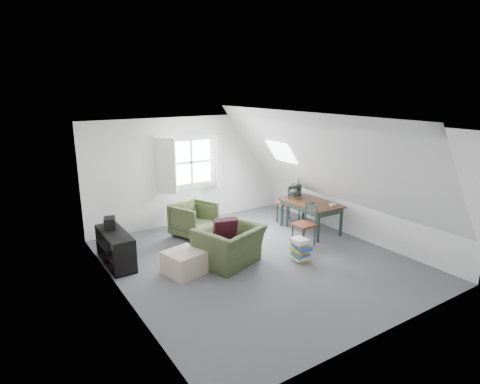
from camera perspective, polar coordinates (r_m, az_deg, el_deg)
floor at (r=7.63m, az=2.53°, el=-9.73°), size 5.50×5.50×0.00m
ceiling at (r=6.97m, az=2.77°, el=9.30°), size 5.50×5.50×0.00m
wall_back at (r=9.51m, az=-7.03°, el=3.08°), size 5.00×0.00×5.00m
wall_front at (r=5.33m, az=20.22°, el=-7.26°), size 5.00×0.00×5.00m
wall_left at (r=6.15m, az=-16.72°, el=-4.01°), size 0.00×5.50×5.50m
wall_right at (r=8.85m, az=15.95°, el=1.73°), size 0.00×5.50×5.50m
slope_left at (r=6.32m, az=-8.82°, el=1.90°), size 3.19×5.50×4.48m
slope_right at (r=8.07m, az=11.72°, el=4.57°), size 3.19×5.50×4.48m
dormer_window at (r=9.40m, az=-6.87°, el=4.20°), size 1.71×0.35×1.30m
skylight at (r=9.03m, az=5.92°, el=5.68°), size 0.35×0.75×0.47m
armchair_near at (r=7.52m, az=-1.49°, el=-10.12°), size 1.35×1.27×0.71m
armchair_far at (r=8.88m, az=-6.52°, el=-6.19°), size 1.04×1.05×0.74m
throw_pillow at (r=7.39m, az=-2.13°, el=-5.26°), size 0.48×0.35×0.44m
ottoman at (r=7.15m, az=-7.94°, el=-9.88°), size 0.71×0.71×0.40m
dining_table at (r=9.07m, az=10.05°, el=-1.94°), size 0.81×1.35×0.68m
demijohn at (r=9.23m, az=7.54°, el=-0.07°), size 0.24×0.24×0.34m
vase_twigs at (r=9.46m, az=8.31°, el=0.36°), size 0.09×0.10×0.68m
cup at (r=8.67m, az=10.21°, el=-2.11°), size 0.12×0.12×0.09m
paper_box at (r=8.87m, az=13.00°, el=-1.75°), size 0.13×0.09×0.04m
dining_chair_far at (r=9.50m, az=7.07°, el=-1.56°), size 0.45×0.45×0.97m
dining_chair_near at (r=8.34m, az=9.27°, el=-4.46°), size 0.40×0.40×0.85m
media_shelf at (r=7.70m, az=-17.20°, el=-7.92°), size 0.40×1.21×0.62m
electronics_box at (r=7.82m, az=-18.04°, el=-4.25°), size 0.27×0.32×0.22m
magazine_stack at (r=7.64m, az=8.60°, el=-8.11°), size 0.32×0.38×0.43m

